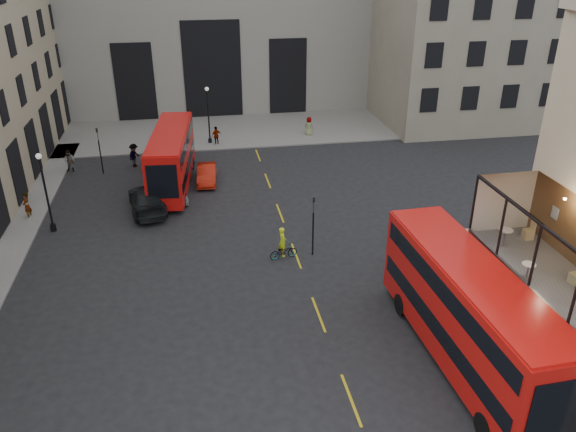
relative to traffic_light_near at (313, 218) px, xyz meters
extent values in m
plane|color=black|center=(1.00, -12.00, -2.42)|extent=(140.00, 140.00, 0.00)
cube|color=black|center=(5.98, -12.00, -0.42)|extent=(0.08, 9.20, 3.00)
cube|color=beige|center=(7.50, -7.00, 3.62)|extent=(3.00, 0.04, 2.90)
cube|color=slate|center=(6.00, -12.00, 2.28)|extent=(0.12, 10.00, 0.18)
cube|color=black|center=(6.00, -12.00, 5.03)|extent=(0.12, 10.00, 0.10)
cube|color=beige|center=(8.92, -8.80, 3.78)|extent=(0.04, 0.45, 0.55)
cylinder|color=#FFD899|center=(8.30, -10.00, 5.03)|extent=(0.12, 0.12, 0.05)
cube|color=tan|center=(7.50, -12.00, -0.17)|extent=(3.00, 11.00, 4.50)
cube|color=slate|center=(7.50, -12.00, 2.12)|extent=(3.00, 10.00, 0.10)
cube|color=gray|center=(-4.00, 36.00, 6.58)|extent=(34.00, 10.00, 18.00)
cube|color=black|center=(-4.00, 30.96, 2.58)|extent=(6.00, 0.12, 10.00)
cube|color=black|center=(-12.00, 30.96, 1.58)|extent=(4.00, 0.12, 8.00)
cube|color=black|center=(4.00, 30.96, 1.58)|extent=(4.00, 0.12, 8.00)
cube|color=gray|center=(21.00, 28.00, 7.58)|extent=(16.00, 18.00, 20.00)
cube|color=slate|center=(-5.00, 26.00, -2.36)|extent=(40.00, 12.00, 0.12)
cylinder|color=black|center=(0.00, 0.00, -1.02)|extent=(0.10, 0.10, 2.80)
imported|color=black|center=(0.00, 0.00, 0.88)|extent=(0.16, 0.20, 1.00)
cylinder|color=black|center=(-14.00, 16.00, -1.02)|extent=(0.10, 0.10, 2.80)
imported|color=black|center=(-14.00, 16.00, 0.88)|extent=(0.16, 0.20, 1.00)
cylinder|color=black|center=(-16.00, 6.00, 0.08)|extent=(0.14, 0.14, 5.00)
cylinder|color=black|center=(-16.00, 6.00, -2.17)|extent=(0.36, 0.36, 0.50)
sphere|color=silver|center=(-16.00, 6.00, 2.73)|extent=(0.36, 0.36, 0.36)
cylinder|color=black|center=(-5.00, 22.00, 0.08)|extent=(0.14, 0.14, 5.00)
cylinder|color=black|center=(-5.00, 22.00, -2.17)|extent=(0.36, 0.36, 0.50)
sphere|color=silver|center=(-5.00, 22.00, 2.73)|extent=(0.36, 0.36, 0.36)
cube|color=red|center=(4.50, -10.49, 0.16)|extent=(3.19, 12.20, 4.29)
cube|color=black|center=(4.50, -10.49, -0.44)|extent=(3.21, 11.54, 0.88)
cube|color=black|center=(4.50, -10.49, 1.48)|extent=(3.21, 11.54, 0.88)
cube|color=red|center=(4.50, -10.49, 2.34)|extent=(3.07, 11.96, 0.13)
cylinder|color=black|center=(3.10, -6.67, -1.87)|extent=(0.35, 1.11, 1.10)
cylinder|color=black|center=(5.61, -6.57, -1.87)|extent=(0.35, 1.11, 1.10)
cylinder|color=black|center=(3.40, -14.77, -1.87)|extent=(0.35, 1.11, 1.10)
cylinder|color=black|center=(5.91, -14.68, -1.87)|extent=(0.35, 1.11, 1.10)
cube|color=red|center=(-8.27, 12.29, -0.09)|extent=(3.55, 11.13, 3.88)
cube|color=black|center=(-8.27, 12.29, -0.64)|extent=(3.53, 10.54, 0.80)
cube|color=black|center=(-8.27, 12.29, 1.11)|extent=(3.53, 10.54, 0.80)
cube|color=red|center=(-8.27, 12.29, 1.88)|extent=(3.43, 10.90, 0.12)
cylinder|color=black|center=(-9.04, 15.89, -1.93)|extent=(0.38, 1.02, 0.99)
cylinder|color=black|center=(-6.80, 15.67, -1.93)|extent=(0.38, 1.02, 0.99)
cylinder|color=black|center=(-9.76, 8.60, -1.93)|extent=(0.38, 1.02, 0.99)
cylinder|color=black|center=(-7.53, 8.37, -1.93)|extent=(0.38, 1.02, 0.99)
imported|color=#A1A2A9|center=(-8.25, 9.70, -1.78)|extent=(2.28, 4.01, 1.29)
imported|color=#B81D0B|center=(-5.72, 12.60, -1.75)|extent=(1.70, 4.17, 1.34)
imported|color=black|center=(-10.06, 8.12, -1.60)|extent=(3.14, 5.94, 1.64)
imported|color=gray|center=(-1.80, -0.12, -1.98)|extent=(1.77, 0.90, 0.89)
imported|color=#E2FF1A|center=(-1.80, 0.24, -1.50)|extent=(0.53, 0.73, 1.86)
imported|color=gray|center=(-16.62, 16.81, -1.49)|extent=(1.07, 0.93, 1.87)
imported|color=gray|center=(-11.50, 17.11, -1.43)|extent=(1.24, 1.48, 1.98)
imported|color=gray|center=(-4.41, 21.52, -1.54)|extent=(1.12, 0.88, 1.78)
imported|color=gray|center=(4.60, 22.76, -1.49)|extent=(1.08, 1.02, 1.86)
imported|color=gray|center=(-18.00, 8.27, -1.50)|extent=(0.56, 0.74, 1.85)
cylinder|color=white|center=(6.38, -11.26, 2.85)|extent=(0.55, 0.55, 0.04)
cylinder|color=slate|center=(6.38, -11.26, 2.52)|extent=(0.07, 0.07, 0.64)
cylinder|color=slate|center=(6.38, -11.26, 2.19)|extent=(0.41, 0.41, 0.03)
cylinder|color=beige|center=(6.92, -8.48, 2.94)|extent=(0.63, 0.63, 0.04)
cylinder|color=slate|center=(6.92, -8.48, 2.56)|extent=(0.08, 0.08, 0.73)
cylinder|color=slate|center=(6.92, -8.48, 2.19)|extent=(0.46, 0.46, 0.03)
cube|color=tan|center=(8.09, -11.93, 2.40)|extent=(0.47, 0.47, 0.44)
cube|color=tan|center=(8.32, -8.10, 2.40)|extent=(0.44, 0.44, 0.45)
cube|color=tan|center=(8.51, -8.10, 2.83)|extent=(0.06, 0.42, 0.40)
camera|label=1|loc=(-6.61, -28.71, 14.49)|focal=35.00mm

